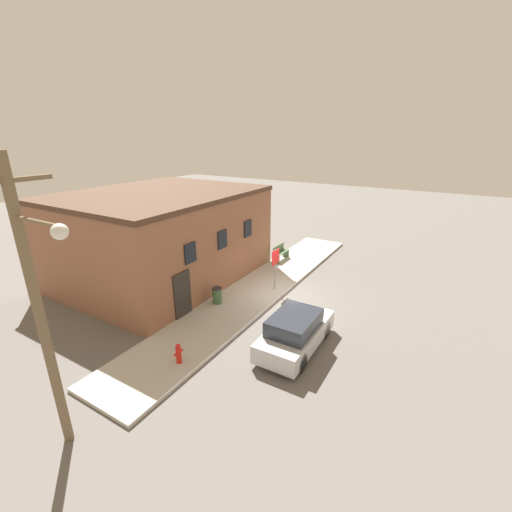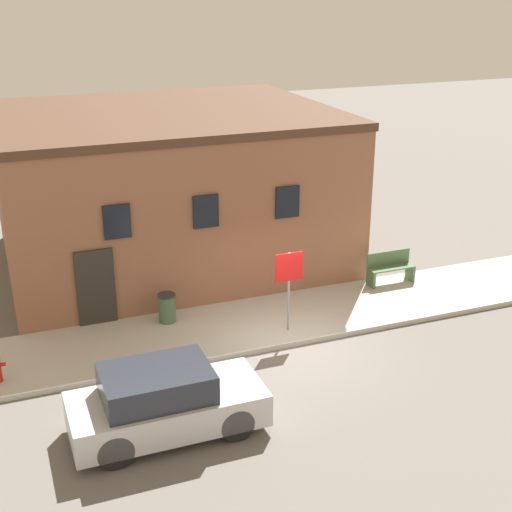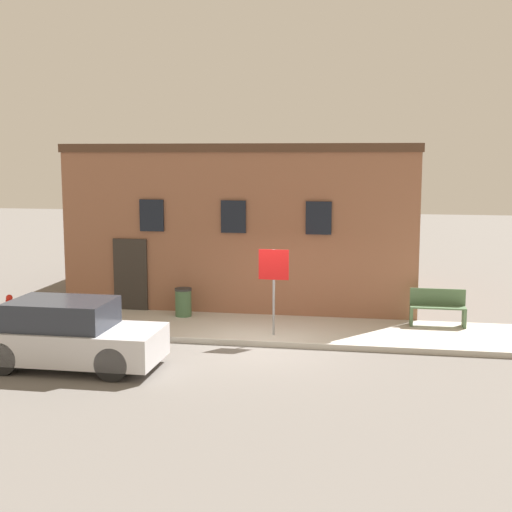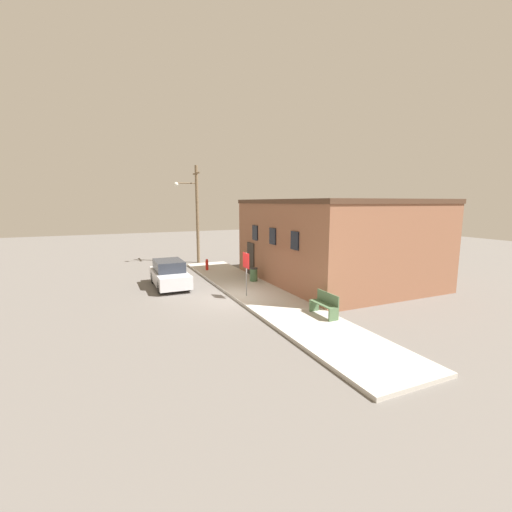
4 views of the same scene
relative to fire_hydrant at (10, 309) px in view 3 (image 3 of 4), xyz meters
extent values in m
plane|color=#66605B|center=(6.91, -0.71, -0.52)|extent=(80.00, 80.00, 0.00)
cube|color=#BCB7AD|center=(6.91, 0.72, -0.45)|extent=(19.49, 2.88, 0.14)
cube|color=#8E5B42|center=(5.65, 6.28, 1.80)|extent=(10.12, 8.25, 4.65)
cube|color=#4C3323|center=(5.65, 6.28, 4.25)|extent=(10.22, 8.35, 0.24)
cube|color=black|center=(3.29, 2.13, 2.36)|extent=(0.70, 0.08, 0.90)
cube|color=black|center=(5.65, 2.13, 2.36)|extent=(0.70, 0.08, 0.90)
cube|color=black|center=(8.01, 2.13, 2.36)|extent=(0.70, 0.08, 0.90)
cube|color=#2D2823|center=(2.62, 2.13, 0.58)|extent=(1.00, 0.08, 2.20)
cylinder|color=red|center=(0.00, 0.00, -0.07)|extent=(0.19, 0.19, 0.63)
sphere|color=red|center=(0.00, 0.00, 0.29)|extent=(0.17, 0.17, 0.17)
cylinder|color=red|center=(-0.15, 0.00, 0.03)|extent=(0.11, 0.09, 0.09)
cylinder|color=red|center=(0.15, 0.00, 0.03)|extent=(0.11, 0.09, 0.09)
cylinder|color=gray|center=(7.12, -0.06, 0.69)|extent=(0.06, 0.06, 2.15)
cube|color=red|center=(7.12, -0.08, 1.39)|extent=(0.75, 0.02, 0.75)
cube|color=#4C6B47|center=(10.53, 1.63, -0.14)|extent=(0.08, 0.44, 0.48)
cube|color=#4C6B47|center=(11.87, 1.63, -0.14)|extent=(0.08, 0.44, 0.48)
cube|color=#4C6B47|center=(11.20, 1.63, 0.12)|extent=(1.43, 0.44, 0.04)
cube|color=#4C6B47|center=(11.20, 1.83, 0.35)|extent=(1.43, 0.04, 0.43)
cylinder|color=#426642|center=(4.34, 1.57, -0.02)|extent=(0.45, 0.45, 0.72)
cylinder|color=#2D2D2D|center=(4.34, 1.57, 0.37)|extent=(0.47, 0.47, 0.06)
cylinder|color=black|center=(4.36, -2.32, -0.17)|extent=(0.71, 0.20, 0.71)
cylinder|color=black|center=(4.36, -3.82, -0.17)|extent=(0.71, 0.20, 0.71)
cylinder|color=black|center=(1.93, -2.32, -0.17)|extent=(0.71, 0.20, 0.71)
cylinder|color=black|center=(1.93, -3.82, -0.17)|extent=(0.71, 0.20, 0.71)
cube|color=silver|center=(3.15, -3.07, 0.02)|extent=(3.91, 1.70, 0.69)
cube|color=#282D38|center=(2.95, -3.07, 0.67)|extent=(2.15, 1.49, 0.59)
camera|label=1|loc=(-7.31, -7.52, 7.28)|focal=24.00mm
camera|label=2|loc=(0.38, -15.14, 8.13)|focal=50.00mm
camera|label=3|loc=(9.72, -17.12, 4.07)|focal=50.00mm
camera|label=4|loc=(22.29, -6.40, 4.21)|focal=24.00mm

